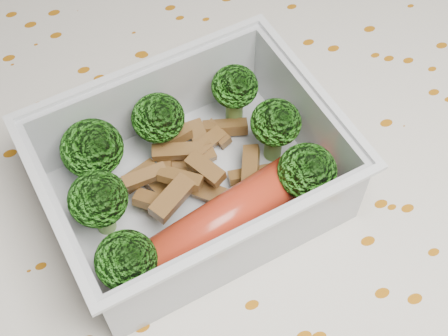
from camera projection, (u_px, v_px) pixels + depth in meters
name	position (u px, v px, depth m)	size (l,w,h in m)	color
dining_table	(210.00, 239.00, 0.50)	(1.40, 0.90, 0.75)	brown
tablecloth	(209.00, 208.00, 0.46)	(1.46, 0.96, 0.19)	beige
lunch_container	(193.00, 178.00, 0.40)	(0.20, 0.16, 0.06)	silver
broccoli_florets	(178.00, 161.00, 0.39)	(0.16, 0.13, 0.05)	#608C3F
meat_pile	(190.00, 166.00, 0.41)	(0.10, 0.08, 0.03)	brown
sausage	(226.00, 218.00, 0.38)	(0.16, 0.06, 0.03)	#AC2D18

